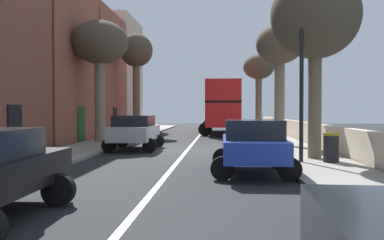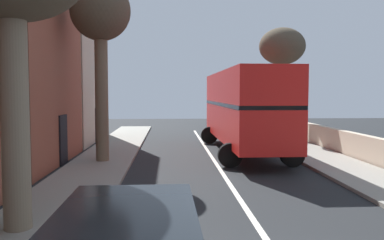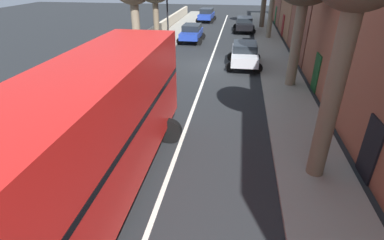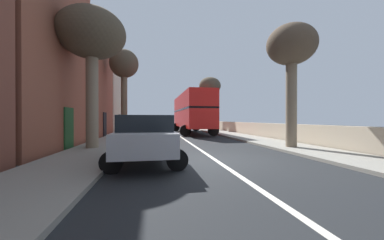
% 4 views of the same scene
% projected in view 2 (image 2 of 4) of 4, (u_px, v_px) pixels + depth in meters
% --- Properties ---
extents(double_decker_bus, '(3.64, 11.46, 4.06)m').
position_uv_depth(double_decker_bus, '(243.00, 106.00, 20.08)').
color(double_decker_bus, red).
rests_on(double_decker_bus, ground).
extents(street_tree_left_0, '(2.52, 2.52, 7.62)m').
position_uv_depth(street_tree_left_0, '(101.00, 19.00, 16.90)').
color(street_tree_left_0, brown).
rests_on(street_tree_left_0, sidewalk_left).
extents(street_tree_right_3, '(2.90, 2.90, 7.02)m').
position_uv_depth(street_tree_right_3, '(282.00, 51.00, 25.42)').
color(street_tree_right_3, brown).
rests_on(street_tree_right_3, sidewalk_right).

